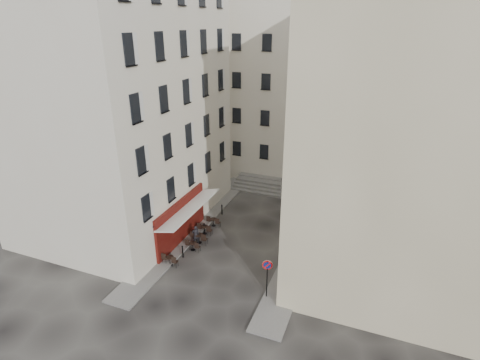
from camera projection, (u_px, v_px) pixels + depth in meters
The scene contains 18 objects.
ground at pixel (230, 259), 26.94m from camera, with size 90.00×90.00×0.00m, color black.
sidewalk_left at pixel (199, 222), 31.84m from camera, with size 2.00×22.00×0.12m, color slate.
sidewalk_right at pixel (300, 249), 27.98m from camera, with size 2.00×18.00×0.12m, color slate.
building_left at pixel (118, 98), 28.97m from camera, with size 12.20×16.20×20.60m.
building_right at pixel (409, 137), 22.77m from camera, with size 12.20×14.20×18.60m.
building_back at pixel (289, 87), 39.90m from camera, with size 18.20×10.20×18.60m.
cafe_storefront at pixel (182, 219), 28.50m from camera, with size 1.74×7.30×3.50m.
stone_steps at pixel (278, 187), 37.55m from camera, with size 9.00×3.15×0.80m.
bollard_near at pixel (183, 251), 26.96m from camera, with size 0.12×0.12×0.98m.
bollard_mid at pixel (204, 228), 29.96m from camera, with size 0.12×0.12×0.98m.
bollard_far at pixel (222, 209), 32.96m from camera, with size 0.12×0.12×0.98m.
no_parking_sign at pixel (267, 272), 22.42m from camera, with size 0.61×0.20×2.76m.
bistro_table_a at pixel (170, 260), 26.11m from camera, with size 1.24×0.58×0.87m.
bistro_table_b at pixel (193, 245), 27.83m from camera, with size 1.17×0.55×0.83m.
bistro_table_c at pixel (199, 238), 28.70m from camera, with size 1.37×0.64×0.96m.
bistro_table_d at pixel (205, 229), 29.96m from camera, with size 1.27×0.60×0.90m.
bistro_table_e at pixel (214, 221), 31.12m from camera, with size 1.21×0.57×0.85m.
pedestrian at pixel (196, 235), 28.53m from camera, with size 0.57×0.37×1.56m, color black.
Camera 1 is at (8.89, -20.72, 15.83)m, focal length 28.00 mm.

